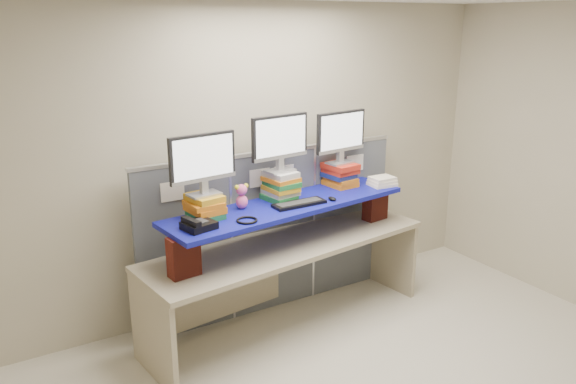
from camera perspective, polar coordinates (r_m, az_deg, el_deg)
room at (r=3.63m, az=12.39°, el=-3.04°), size 5.00×4.00×2.80m
cubicle_partition at (r=5.20m, az=-1.50°, el=-3.89°), size 2.60×0.06×1.53m
desk at (r=4.91m, az=-0.00°, el=-6.84°), size 2.69×1.09×0.80m
brick_pier_left at (r=4.25m, az=-10.55°, el=-6.45°), size 0.24×0.15×0.31m
brick_pier_right at (r=5.42m, az=8.85°, el=-1.18°), size 0.24×0.15×0.31m
blue_board at (r=4.74m, az=-0.00°, el=-1.39°), size 2.26×0.83×0.04m
book_stack_left at (r=4.41m, az=-8.46°, el=-1.44°), size 0.28×0.32×0.18m
book_stack_center at (r=4.79m, az=-0.75°, el=0.64°), size 0.29×0.31×0.25m
book_stack_right at (r=5.23m, az=5.31°, el=1.81°), size 0.29×0.32×0.22m
monitor_left at (r=4.31m, az=-8.65°, el=3.15°), size 0.55×0.18×0.48m
monitor_center at (r=4.69m, az=-0.82°, el=5.32°), size 0.55×0.18×0.48m
monitor_right at (r=5.14m, az=5.39°, el=5.86°), size 0.55×0.18×0.48m
keyboard at (r=4.68m, az=1.15°, el=-1.18°), size 0.46×0.16×0.03m
mouse at (r=4.82m, az=4.51°, el=-0.67°), size 0.08×0.11×0.03m
desk_phone at (r=4.19m, az=-9.14°, el=-3.30°), size 0.26×0.24×0.09m
headset at (r=4.32m, az=-4.19°, el=-2.88°), size 0.17×0.17×0.02m
plush_toy at (r=4.58m, az=-4.72°, el=-0.42°), size 0.12×0.09×0.21m
binder_stack at (r=5.31m, az=9.55°, el=1.07°), size 0.25×0.20×0.08m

